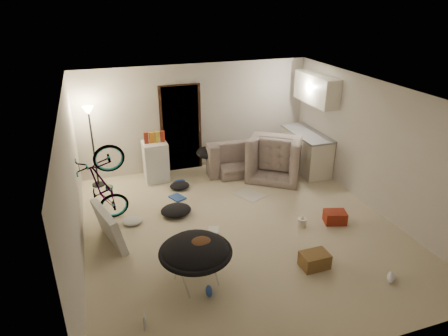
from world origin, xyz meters
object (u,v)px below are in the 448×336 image
object	(u,v)px
kitchen_counter	(306,152)
armchair	(277,159)
floor_lamp	(91,130)
drink_case_b	(335,217)
bicycle	(106,202)
sofa	(246,157)
saucer_chair	(196,258)
mini_fridge	(156,161)
drink_case_a	(315,260)
juicer	(302,222)
tv_box	(109,226)

from	to	relation	value
kitchen_counter	armchair	distance (m)	0.80
floor_lamp	drink_case_b	xyz separation A→B (m)	(4.14, -3.05, -1.19)
kitchen_counter	bicycle	distance (m)	4.83
sofa	saucer_chair	bearing A→B (deg)	59.88
bicycle	mini_fridge	distance (m)	1.96
armchair	mini_fridge	bearing A→B (deg)	22.67
drink_case_a	juicer	size ratio (longest dim) A/B	1.88
sofa	bicycle	distance (m)	3.67
saucer_chair	floor_lamp	bearing A→B (deg)	107.84
kitchen_counter	tv_box	size ratio (longest dim) A/B	1.47
sofa	bicycle	xyz separation A→B (m)	(-3.37, -1.45, 0.12)
armchair	saucer_chair	world-z (taller)	armchair
armchair	juicer	distance (m)	2.34
armchair	drink_case_a	bearing A→B (deg)	109.81
mini_fridge	juicer	distance (m)	3.63
drink_case_a	kitchen_counter	bearing A→B (deg)	62.44
tv_box	juicer	bearing A→B (deg)	-25.74
floor_lamp	sofa	bearing A→B (deg)	-3.30
bicycle	drink_case_a	distance (m)	3.87
floor_lamp	juicer	size ratio (longest dim) A/B	7.89
sofa	juicer	xyz separation A→B (m)	(0.02, -2.77, -0.20)
floor_lamp	sofa	world-z (taller)	floor_lamp
drink_case_b	saucer_chair	bearing A→B (deg)	-147.71
drink_case_b	sofa	bearing A→B (deg)	120.00
mini_fridge	drink_case_a	world-z (taller)	mini_fridge
sofa	floor_lamp	bearing A→B (deg)	-2.03
sofa	armchair	size ratio (longest dim) A/B	1.73
kitchen_counter	drink_case_b	size ratio (longest dim) A/B	3.80
tv_box	kitchen_counter	bearing A→B (deg)	4.16
floor_lamp	bicycle	distance (m)	1.88
mini_fridge	juicer	world-z (taller)	mini_fridge
armchair	drink_case_b	distance (m)	2.35
bicycle	mini_fridge	bearing A→B (deg)	-40.54
drink_case_a	juicer	world-z (taller)	drink_case_a
armchair	juicer	size ratio (longest dim) A/B	5.12
sofa	armchair	bearing A→B (deg)	138.91
mini_fridge	drink_case_b	xyz separation A→B (m)	(2.84, -2.95, -0.34)
sofa	drink_case_a	bearing A→B (deg)	85.83
floor_lamp	mini_fridge	size ratio (longest dim) A/B	2.01
drink_case_b	juicer	world-z (taller)	same
sofa	juicer	distance (m)	2.78
kitchen_counter	mini_fridge	bearing A→B (deg)	171.15
saucer_chair	tv_box	world-z (taller)	saucer_chair
kitchen_counter	juicer	world-z (taller)	kitchen_counter
mini_fridge	drink_case_b	distance (m)	4.11
floor_lamp	drink_case_b	size ratio (longest dim) A/B	4.58
floor_lamp	sofa	distance (m)	3.62
tv_box	drink_case_b	xyz separation A→B (m)	(4.04, -0.65, -0.22)
armchair	bicycle	world-z (taller)	bicycle
bicycle	tv_box	distance (m)	0.75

